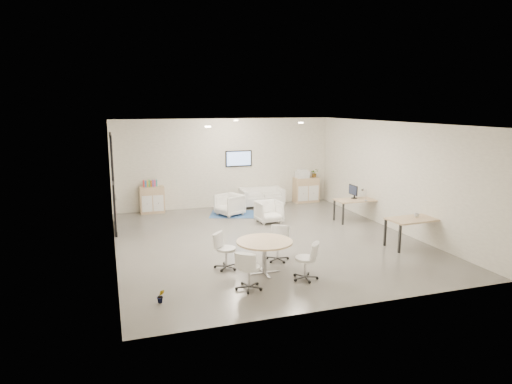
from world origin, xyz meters
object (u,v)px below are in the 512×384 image
at_px(desk_rear, 357,202).
at_px(desk_front, 416,221).
at_px(round_table, 265,244).
at_px(armchair_left, 230,204).
at_px(sideboard_left, 152,200).
at_px(armchair_right, 269,211).
at_px(sideboard_right, 306,190).
at_px(loveseat, 261,198).

relative_size(desk_rear, desk_front, 0.90).
bearing_deg(round_table, armchair_left, 83.09).
height_order(sideboard_left, armchair_left, sideboard_left).
bearing_deg(round_table, armchair_right, 69.01).
relative_size(sideboard_right, loveseat, 0.61).
height_order(loveseat, desk_rear, desk_rear).
distance_m(sideboard_right, desk_front, 6.06).
xyz_separation_m(armchair_left, round_table, (-0.67, -5.50, 0.27)).
distance_m(loveseat, desk_rear, 3.75).
distance_m(sideboard_right, armchair_right, 3.43).
bearing_deg(armchair_right, armchair_left, 122.25).
relative_size(desk_rear, round_table, 1.11).
distance_m(armchair_left, desk_rear, 4.19).
relative_size(loveseat, desk_rear, 1.14).
bearing_deg(loveseat, sideboard_right, 3.99).
bearing_deg(round_table, loveseat, 71.73).
bearing_deg(armchair_left, sideboard_right, 83.86).
xyz_separation_m(sideboard_left, desk_front, (6.17, -6.06, 0.23)).
distance_m(desk_rear, round_table, 5.56).
distance_m(sideboard_left, sideboard_right, 5.79).
height_order(sideboard_right, desk_front, sideboard_right).
height_order(sideboard_right, armchair_left, sideboard_right).
xyz_separation_m(sideboard_left, sideboard_right, (5.79, -0.02, 0.01)).
bearing_deg(armchair_left, desk_rear, 35.97).
xyz_separation_m(armchair_right, round_table, (-1.61, -4.20, 0.29)).
relative_size(sideboard_left, sideboard_right, 0.98).
xyz_separation_m(loveseat, round_table, (-2.15, -6.52, 0.35)).
bearing_deg(desk_rear, armchair_left, 152.19).
bearing_deg(round_table, desk_front, 7.93).
xyz_separation_m(loveseat, desk_front, (2.24, -5.91, 0.38)).
height_order(desk_rear, desk_front, desk_front).
relative_size(sideboard_left, armchair_left, 1.17).
height_order(armchair_right, desk_front, desk_front).
bearing_deg(sideboard_left, sideboard_right, -0.15).
relative_size(sideboard_left, loveseat, 0.59).
relative_size(desk_front, round_table, 1.24).
xyz_separation_m(sideboard_left, armchair_left, (2.45, -1.17, -0.06)).
xyz_separation_m(sideboard_left, desk_rear, (6.11, -3.19, 0.18)).
height_order(sideboard_left, armchair_right, sideboard_left).
distance_m(armchair_left, desk_front, 6.16).
height_order(loveseat, armchair_left, armchair_left).
distance_m(sideboard_right, desk_rear, 3.19).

